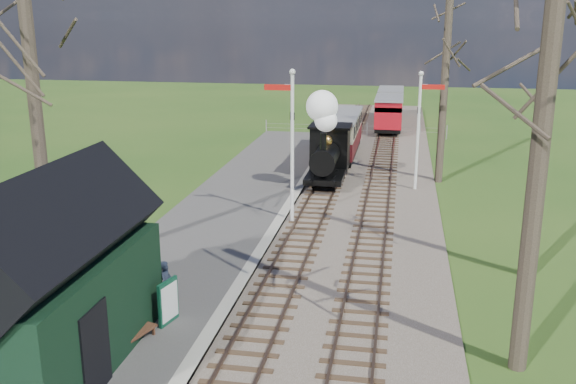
% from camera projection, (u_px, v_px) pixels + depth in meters
% --- Properties ---
extents(distant_hills, '(114.40, 48.00, 22.02)m').
position_uv_depth(distant_hills, '(378.00, 229.00, 76.00)').
color(distant_hills, '#385B23').
rests_on(distant_hills, ground).
extents(ballast_bed, '(8.00, 60.00, 0.10)m').
position_uv_depth(ballast_bed, '(353.00, 187.00, 31.47)').
color(ballast_bed, brown).
rests_on(ballast_bed, ground).
extents(track_near, '(1.60, 60.00, 0.15)m').
position_uv_depth(track_near, '(326.00, 185.00, 31.68)').
color(track_near, brown).
rests_on(track_near, ground).
extents(track_far, '(1.60, 60.00, 0.15)m').
position_uv_depth(track_far, '(379.00, 187.00, 31.24)').
color(track_far, brown).
rests_on(track_far, ground).
extents(platform, '(5.00, 44.00, 0.20)m').
position_uv_depth(platform, '(212.00, 233.00, 24.67)').
color(platform, '#474442').
rests_on(platform, ground).
extents(coping_strip, '(0.40, 44.00, 0.21)m').
position_uv_depth(coping_strip, '(270.00, 236.00, 24.29)').
color(coping_strip, '#B2AD9E').
rests_on(coping_strip, ground).
extents(station_shed, '(3.25, 6.30, 4.78)m').
position_uv_depth(station_shed, '(50.00, 282.00, 14.74)').
color(station_shed, black).
rests_on(station_shed, platform).
extents(semaphore_near, '(1.22, 0.24, 6.22)m').
position_uv_depth(semaphore_near, '(291.00, 136.00, 25.18)').
color(semaphore_near, silver).
rests_on(semaphore_near, ground).
extents(semaphore_far, '(1.22, 0.24, 5.72)m').
position_uv_depth(semaphore_far, '(420.00, 122.00, 30.08)').
color(semaphore_far, silver).
rests_on(semaphore_far, ground).
extents(bare_trees, '(15.51, 22.39, 12.00)m').
position_uv_depth(bare_trees, '(327.00, 120.00, 18.80)').
color(bare_trees, '#382D23').
rests_on(bare_trees, ground).
extents(fence_line, '(12.60, 0.08, 1.00)m').
position_uv_depth(fence_line, '(354.00, 129.00, 44.80)').
color(fence_line, slate).
rests_on(fence_line, ground).
extents(locomotive, '(1.89, 4.41, 4.72)m').
position_uv_depth(locomotive, '(327.00, 144.00, 31.18)').
color(locomotive, black).
rests_on(locomotive, ground).
extents(coach, '(2.20, 7.55, 2.32)m').
position_uv_depth(coach, '(339.00, 134.00, 37.09)').
color(coach, black).
rests_on(coach, ground).
extents(red_carriage_a, '(1.96, 4.86, 2.07)m').
position_uv_depth(red_carriage_a, '(389.00, 113.00, 45.88)').
color(red_carriage_a, black).
rests_on(red_carriage_a, ground).
extents(red_carriage_b, '(1.96, 4.86, 2.07)m').
position_uv_depth(red_carriage_b, '(390.00, 103.00, 51.10)').
color(red_carriage_b, black).
rests_on(red_carriage_b, ground).
extents(sign_board, '(0.29, 0.82, 1.21)m').
position_uv_depth(sign_board, '(168.00, 302.00, 17.10)').
color(sign_board, '#0D412A').
rests_on(sign_board, platform).
extents(bench, '(0.84, 1.52, 0.84)m').
position_uv_depth(bench, '(129.00, 329.00, 16.07)').
color(bench, '#4D2B1B').
rests_on(bench, platform).
extents(person, '(0.35, 0.53, 1.46)m').
position_uv_depth(person, '(166.00, 286.00, 17.82)').
color(person, '#1B2131').
rests_on(person, platform).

